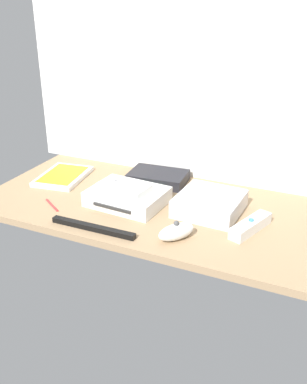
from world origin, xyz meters
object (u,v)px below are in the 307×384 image
Objects in this scene: remote_classic_pad at (125,187)px; stylus_pen at (52,204)px; remote_wand at (251,226)px; game_console at (127,197)px; sensor_bar at (93,228)px; network_router at (158,177)px; remote_nunchuk at (176,232)px; game_case at (63,176)px; mini_computer at (210,203)px.

stylus_pen is (-18.67, -9.62, -5.06)cm from remote_classic_pad.
remote_classic_pad is (-36.64, 0.58, 3.90)cm from remote_wand.
game_console reaches higher than sensor_bar.
remote_classic_pad is (-2.27, -18.46, 3.71)cm from network_router.
remote_nunchuk reaches higher than sensor_bar.
network_router is 1.23× the size of remote_classic_pad.
remote_wand is (64.12, -9.02, 0.75)cm from game_case.
game_console is 17.97cm from network_router.
sensor_bar is 19.67cm from stylus_pen.
game_console is 23.85cm from remote_nunchuk.
remote_classic_pad is at bearing -175.20° from remote_nunchuk.
game_console is at bearing -177.06° from remote_nunchuk.
remote_nunchuk is at bearing -3.61° from stylus_pen.
stylus_pen is at bearing -144.85° from remote_classic_pad.
remote_nunchuk is 39.53cm from stylus_pen.
mini_computer is 45.01cm from stylus_pen.
remote_nunchuk reaches higher than network_router.
game_case is 20.09cm from stylus_pen.
sensor_bar is at bearing -89.19° from game_console.
mini_computer is 32.85cm from sensor_bar.
remote_nunchuk is at bearing -31.36° from game_case.
network_router is (1.72, 17.88, -0.50)cm from game_console.
remote_classic_pad reaches higher than game_case.
mini_computer is (23.19, 4.70, 0.44)cm from game_console.
remote_classic_pad is 1.71× the size of stylus_pen.
network_router reaches higher than game_case.
remote_classic_pad is (27.48, -8.44, 4.65)cm from game_case.
remote_wand is at bearing -24.41° from mini_computer.
network_router is 18.96cm from remote_classic_pad.
mini_computer reaches higher than sensor_bar.
remote_nunchuk reaches higher than game_console.
remote_wand is at bearing -33.46° from network_router.
stylus_pen is (-42.41, -14.89, -2.29)cm from mini_computer.
mini_computer is at bearing 15.39° from game_console.
game_console is 21.83cm from stylus_pen.
network_router reaches higher than sensor_bar.
mini_computer is 17.64cm from remote_nunchuk.
network_router is 1.25× the size of remote_wand.
remote_wand is 40.50cm from sensor_bar.
mini_computer is 1.97× the size of stylus_pen.
game_case is (-51.22, 3.17, -1.88)cm from mini_computer.
game_case is 2.31× the size of stylus_pen.
stylus_pen is at bearing -72.28° from game_case.
network_router is 2.10× the size of stylus_pen.
remote_classic_pad reaches higher than mini_computer.
remote_nunchuk is (18.48, -30.56, 0.34)cm from network_router.
remote_nunchuk is at bearing -22.37° from remote_classic_pad.
network_router is (-21.47, 13.18, -0.94)cm from mini_computer.
game_console is at bearing -99.97° from network_router.
network_router is 35.05cm from stylus_pen.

